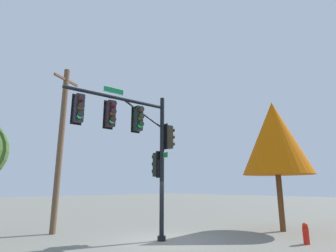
{
  "coord_description": "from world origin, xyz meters",
  "views": [
    {
      "loc": [
        8.35,
        8.92,
        2.28
      ],
      "look_at": [
        -0.28,
        0.11,
        5.1
      ],
      "focal_mm": 28.34,
      "sensor_mm": 36.0,
      "label": 1
    }
  ],
  "objects": [
    {
      "name": "fire_hydrant",
      "position": [
        -3.72,
        4.64,
        0.41
      ],
      "size": [
        0.33,
        0.24,
        0.83
      ],
      "color": "red",
      "rests_on": "ground_plane"
    },
    {
      "name": "tree_mid",
      "position": [
        -6.24,
        2.64,
        4.97
      ],
      "size": [
        3.73,
        3.73,
        7.06
      ],
      "color": "#56351A",
      "rests_on": "ground_plane"
    },
    {
      "name": "utility_pole",
      "position": [
        2.71,
        -4.96,
        4.46
      ],
      "size": [
        1.68,
        0.88,
        8.69
      ],
      "color": "brown",
      "rests_on": "ground_plane"
    },
    {
      "name": "ground_plane",
      "position": [
        0.0,
        0.0,
        0.0
      ],
      "size": [
        120.0,
        120.0,
        0.0
      ],
      "primitive_type": "plane",
      "color": "slate"
    },
    {
      "name": "signal_pole_assembly",
      "position": [
        1.24,
        -0.2,
        4.45
      ],
      "size": [
        5.3,
        1.23,
        6.46
      ],
      "color": "black",
      "rests_on": "ground_plane"
    }
  ]
}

